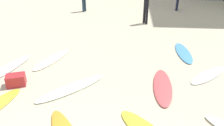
# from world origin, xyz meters

# --- Properties ---
(surfboard_0) EXTENTS (1.77, 1.70, 0.06)m
(surfboard_0) POSITION_xyz_m (3.68, 4.82, 0.03)
(surfboard_0) COLOR silver
(surfboard_0) RESTS_ON ground_plane
(surfboard_4) EXTENTS (2.15, 2.11, 0.07)m
(surfboard_4) POSITION_xyz_m (-0.95, 3.61, 0.04)
(surfboard_4) COLOR white
(surfboard_4) RESTS_ON ground_plane
(surfboard_5) EXTENTS (0.71, 2.25, 0.08)m
(surfboard_5) POSITION_xyz_m (1.98, 3.93, 0.04)
(surfboard_5) COLOR #DC5053
(surfboard_5) RESTS_ON ground_plane
(surfboard_6) EXTENTS (0.64, 2.11, 0.07)m
(surfboard_6) POSITION_xyz_m (3.16, 6.65, 0.03)
(surfboard_6) COLOR #4C95D2
(surfboard_6) RESTS_ON ground_plane
(surfboard_7) EXTENTS (1.29, 2.21, 0.06)m
(surfboard_7) POSITION_xyz_m (-2.22, 5.60, 0.03)
(surfboard_7) COLOR #F1E6CA
(surfboard_7) RESTS_ON ground_plane
(surfboard_8) EXTENTS (1.31, 2.65, 0.08)m
(surfboard_8) POSITION_xyz_m (-3.66, 4.62, 0.04)
(surfboard_8) COLOR white
(surfboard_8) RESTS_ON ground_plane
(beachgoer_far) EXTENTS (0.40, 0.40, 1.74)m
(beachgoer_far) POSITION_xyz_m (1.72, 10.63, 0.97)
(beachgoer_far) COLOR black
(beachgoer_far) RESTS_ON ground_plane
(beach_cooler) EXTENTS (0.68, 0.56, 0.38)m
(beach_cooler) POSITION_xyz_m (-2.81, 3.69, 0.19)
(beach_cooler) COLOR #B2282D
(beach_cooler) RESTS_ON ground_plane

